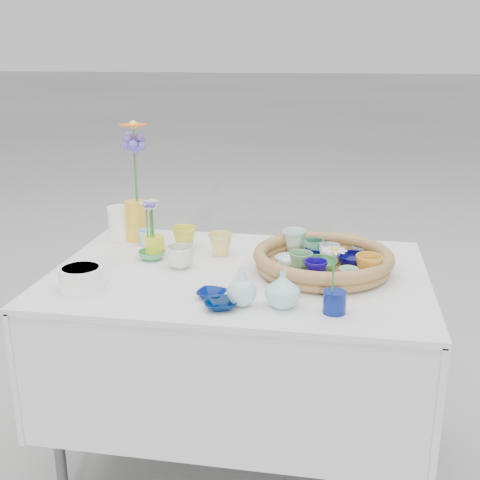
% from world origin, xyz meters
% --- Properties ---
extents(ground, '(80.00, 80.00, 0.00)m').
position_xyz_m(ground, '(0.00, 0.00, 0.00)').
color(ground, '#A5A59E').
extents(display_table, '(1.26, 0.86, 0.77)m').
position_xyz_m(display_table, '(0.00, 0.00, 0.00)').
color(display_table, silver).
rests_on(display_table, ground).
extents(wicker_tray, '(0.47, 0.47, 0.08)m').
position_xyz_m(wicker_tray, '(0.28, 0.05, 0.80)').
color(wicker_tray, brown).
rests_on(wicker_tray, display_table).
extents(tray_ceramic_0, '(0.15, 0.15, 0.04)m').
position_xyz_m(tray_ceramic_0, '(0.27, 0.15, 0.80)').
color(tray_ceramic_0, '#000049').
rests_on(tray_ceramic_0, wicker_tray).
extents(tray_ceramic_1, '(0.15, 0.15, 0.04)m').
position_xyz_m(tray_ceramic_1, '(0.39, 0.08, 0.80)').
color(tray_ceramic_1, '#030241').
rests_on(tray_ceramic_1, wicker_tray).
extents(tray_ceramic_2, '(0.09, 0.09, 0.08)m').
position_xyz_m(tray_ceramic_2, '(0.43, -0.04, 0.82)').
color(tray_ceramic_2, gold).
rests_on(tray_ceramic_2, wicker_tray).
extents(tray_ceramic_3, '(0.15, 0.15, 0.04)m').
position_xyz_m(tray_ceramic_3, '(0.27, 0.00, 0.80)').
color(tray_ceramic_3, '#32783E').
rests_on(tray_ceramic_3, wicker_tray).
extents(tray_ceramic_4, '(0.08, 0.08, 0.07)m').
position_xyz_m(tray_ceramic_4, '(0.21, -0.03, 0.82)').
color(tray_ceramic_4, '#568B5D').
rests_on(tray_ceramic_4, wicker_tray).
extents(tray_ceramic_5, '(0.10, 0.10, 0.03)m').
position_xyz_m(tray_ceramic_5, '(0.16, 0.04, 0.80)').
color(tray_ceramic_5, silver).
rests_on(tray_ceramic_5, wicker_tray).
extents(tray_ceramic_6, '(0.09, 0.09, 0.08)m').
position_xyz_m(tray_ceramic_6, '(0.17, 0.20, 0.82)').
color(tray_ceramic_6, '#A4D7CD').
rests_on(tray_ceramic_6, wicker_tray).
extents(tray_ceramic_7, '(0.10, 0.10, 0.06)m').
position_xyz_m(tray_ceramic_7, '(0.30, 0.11, 0.81)').
color(tray_ceramic_7, white).
rests_on(tray_ceramic_7, wicker_tray).
extents(tray_ceramic_8, '(0.10, 0.10, 0.02)m').
position_xyz_m(tray_ceramic_8, '(0.41, 0.23, 0.80)').
color(tray_ceramic_8, '#8CB3FF').
rests_on(tray_ceramic_8, wicker_tray).
extents(tray_ceramic_9, '(0.09, 0.09, 0.07)m').
position_xyz_m(tray_ceramic_9, '(0.26, -0.09, 0.82)').
color(tray_ceramic_9, '#120377').
rests_on(tray_ceramic_9, wicker_tray).
extents(tray_ceramic_10, '(0.12, 0.12, 0.02)m').
position_xyz_m(tray_ceramic_10, '(0.17, -0.02, 0.79)').
color(tray_ceramic_10, '#E8C585').
rests_on(tray_ceramic_10, wicker_tray).
extents(tray_ceramic_11, '(0.07, 0.07, 0.06)m').
position_xyz_m(tray_ceramic_11, '(0.36, -0.11, 0.81)').
color(tray_ceramic_11, '#89CAAD').
rests_on(tray_ceramic_11, wicker_tray).
extents(tray_ceramic_12, '(0.09, 0.09, 0.06)m').
position_xyz_m(tray_ceramic_12, '(0.24, 0.15, 0.81)').
color(tray_ceramic_12, '#468966').
rests_on(tray_ceramic_12, wicker_tray).
extents(loose_ceramic_0, '(0.09, 0.09, 0.09)m').
position_xyz_m(loose_ceramic_0, '(-0.25, 0.21, 0.81)').
color(loose_ceramic_0, gold).
rests_on(loose_ceramic_0, display_table).
extents(loose_ceramic_1, '(0.09, 0.09, 0.08)m').
position_xyz_m(loose_ceramic_1, '(-0.10, 0.16, 0.81)').
color(loose_ceramic_1, '#E0C667').
rests_on(loose_ceramic_1, display_table).
extents(loose_ceramic_2, '(0.13, 0.13, 0.03)m').
position_xyz_m(loose_ceramic_2, '(-0.33, 0.07, 0.78)').
color(loose_ceramic_2, '#40995B').
rests_on(loose_ceramic_2, display_table).
extents(loose_ceramic_3, '(0.11, 0.11, 0.08)m').
position_xyz_m(loose_ceramic_3, '(-0.21, 0.00, 0.80)').
color(loose_ceramic_3, beige).
rests_on(loose_ceramic_3, display_table).
extents(loose_ceramic_4, '(0.10, 0.10, 0.02)m').
position_xyz_m(loose_ceramic_4, '(-0.04, -0.24, 0.78)').
color(loose_ceramic_4, '#001159').
rests_on(loose_ceramic_4, display_table).
extents(loose_ceramic_5, '(0.08, 0.08, 0.06)m').
position_xyz_m(loose_ceramic_5, '(-0.40, 0.22, 0.80)').
color(loose_ceramic_5, '#8CD0C4').
rests_on(loose_ceramic_5, display_table).
extents(loose_ceramic_6, '(0.12, 0.12, 0.02)m').
position_xyz_m(loose_ceramic_6, '(-0.00, -0.31, 0.78)').
color(loose_ceramic_6, '#001540').
rests_on(loose_ceramic_6, display_table).
extents(fluted_bowl, '(0.18, 0.18, 0.07)m').
position_xyz_m(fluted_bowl, '(-0.46, -0.24, 0.80)').
color(fluted_bowl, white).
rests_on(fluted_bowl, display_table).
extents(bud_vase_paleblue, '(0.09, 0.09, 0.13)m').
position_xyz_m(bud_vase_paleblue, '(0.06, -0.28, 0.83)').
color(bud_vase_paleblue, '#A6D4D9').
rests_on(bud_vase_paleblue, display_table).
extents(bud_vase_seafoam, '(0.14, 0.14, 0.11)m').
position_xyz_m(bud_vase_seafoam, '(0.18, -0.27, 0.82)').
color(bud_vase_seafoam, '#9CD5D1').
rests_on(bud_vase_seafoam, display_table).
extents(bud_vase_cobalt, '(0.08, 0.08, 0.07)m').
position_xyz_m(bud_vase_cobalt, '(0.33, -0.29, 0.80)').
color(bud_vase_cobalt, navy).
rests_on(bud_vase_cobalt, display_table).
extents(single_daisy, '(0.11, 0.11, 0.14)m').
position_xyz_m(single_daisy, '(0.32, -0.29, 0.89)').
color(single_daisy, silver).
rests_on(single_daisy, bud_vase_cobalt).
extents(tall_vase_yellow, '(0.10, 0.10, 0.16)m').
position_xyz_m(tall_vase_yellow, '(-0.46, 0.28, 0.84)').
color(tall_vase_yellow, gold).
rests_on(tall_vase_yellow, display_table).
extents(gerbera, '(0.15, 0.15, 0.32)m').
position_xyz_m(gerbera, '(-0.45, 0.28, 1.07)').
color(gerbera, orange).
rests_on(gerbera, tall_vase_yellow).
extents(hydrangea, '(0.10, 0.10, 0.30)m').
position_xyz_m(hydrangea, '(-0.46, 0.29, 1.03)').
color(hydrangea, '#6B48A3').
rests_on(hydrangea, tall_vase_yellow).
extents(white_pitcher, '(0.16, 0.14, 0.13)m').
position_xyz_m(white_pitcher, '(-0.53, 0.30, 0.83)').
color(white_pitcher, white).
rests_on(white_pitcher, display_table).
extents(daisy_cup, '(0.09, 0.09, 0.08)m').
position_xyz_m(daisy_cup, '(-0.33, 0.10, 0.80)').
color(daisy_cup, yellow).
rests_on(daisy_cup, display_table).
extents(daisy_posy, '(0.08, 0.08, 0.15)m').
position_xyz_m(daisy_posy, '(-0.34, 0.10, 0.91)').
color(daisy_posy, silver).
rests_on(daisy_posy, daisy_cup).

